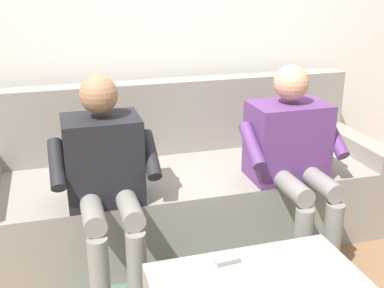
{
  "coord_description": "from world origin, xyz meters",
  "views": [
    {
      "loc": [
        0.75,
        2.58,
        1.62
      ],
      "look_at": [
        0.0,
        0.04,
        0.66
      ],
      "focal_mm": 44.8,
      "sensor_mm": 36.0,
      "label": 1
    }
  ],
  "objects_px": {
    "couch": "(184,187)",
    "remote_gray": "(227,261)",
    "person_left_seated": "(292,150)",
    "person_right_seated": "(105,171)"
  },
  "relations": [
    {
      "from": "couch",
      "to": "remote_gray",
      "type": "height_order",
      "value": "couch"
    },
    {
      "from": "person_left_seated",
      "to": "remote_gray",
      "type": "height_order",
      "value": "person_left_seated"
    },
    {
      "from": "person_left_seated",
      "to": "remote_gray",
      "type": "distance_m",
      "value": 0.9
    },
    {
      "from": "couch",
      "to": "person_left_seated",
      "type": "bearing_deg",
      "value": 143.45
    },
    {
      "from": "person_right_seated",
      "to": "remote_gray",
      "type": "height_order",
      "value": "person_right_seated"
    },
    {
      "from": "person_right_seated",
      "to": "person_left_seated",
      "type": "bearing_deg",
      "value": -179.87
    },
    {
      "from": "couch",
      "to": "remote_gray",
      "type": "relative_size",
      "value": 22.71
    },
    {
      "from": "couch",
      "to": "person_left_seated",
      "type": "distance_m",
      "value": 0.75
    },
    {
      "from": "person_left_seated",
      "to": "person_right_seated",
      "type": "height_order",
      "value": "person_right_seated"
    },
    {
      "from": "remote_gray",
      "to": "person_right_seated",
      "type": "bearing_deg",
      "value": -58.59
    }
  ]
}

